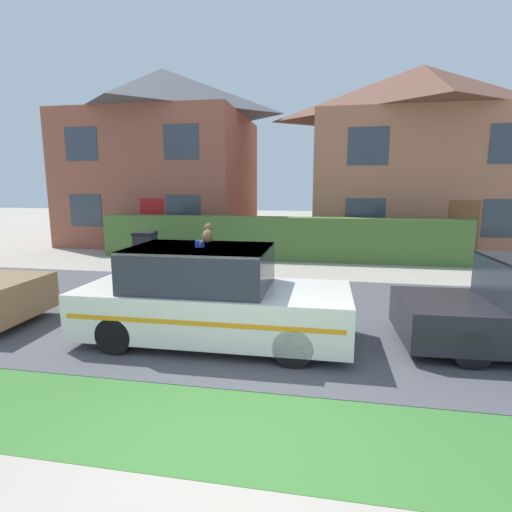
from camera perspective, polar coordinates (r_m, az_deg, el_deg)
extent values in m
plane|color=#A89E8E|center=(4.23, -4.97, -27.24)|extent=(80.00, 80.00, 0.00)
cube|color=#4C4C51|center=(8.17, 3.37, -8.31)|extent=(28.00, 6.29, 0.01)
cube|color=#3D7533|center=(4.64, -3.14, -23.45)|extent=(28.00, 1.60, 0.01)
cube|color=#4C7233|center=(14.07, 2.83, 2.52)|extent=(12.79, 0.69, 1.52)
cylinder|color=black|center=(5.84, 5.32, -12.82)|extent=(0.58, 0.20, 0.58)
cylinder|color=black|center=(7.30, 6.31, -8.14)|extent=(0.58, 0.20, 0.58)
cylinder|color=black|center=(6.62, -19.47, -10.59)|extent=(0.58, 0.20, 0.58)
cylinder|color=black|center=(7.93, -13.98, -6.91)|extent=(0.58, 0.20, 0.58)
cube|color=silver|center=(6.71, -5.93, -7.57)|extent=(4.43, 1.79, 0.75)
cube|color=#232833|center=(6.60, -7.96, -1.57)|extent=(2.26, 1.60, 0.66)
cube|color=silver|center=(6.54, -8.02, 1.11)|extent=(2.26, 1.60, 0.04)
cube|color=orange|center=(5.89, -8.29, -9.55)|extent=(4.19, 0.04, 0.07)
cube|color=orange|center=(7.51, -4.11, -5.20)|extent=(4.19, 0.04, 0.07)
cylinder|color=blue|center=(6.53, -8.04, 1.75)|extent=(0.15, 0.15, 0.11)
ellipsoid|color=brown|center=(6.23, -6.91, 2.85)|extent=(0.20, 0.26, 0.21)
ellipsoid|color=white|center=(6.32, -6.79, 2.81)|extent=(0.10, 0.08, 0.12)
sphere|color=brown|center=(6.31, -6.80, 4.12)|extent=(0.12, 0.12, 0.12)
cone|color=brown|center=(6.30, -6.51, 4.59)|extent=(0.05, 0.05, 0.05)
cone|color=brown|center=(6.31, -7.11, 4.58)|extent=(0.05, 0.05, 0.05)
cylinder|color=brown|center=(6.17, -7.85, 1.95)|extent=(0.07, 0.20, 0.04)
cylinder|color=black|center=(7.86, 24.77, -7.70)|extent=(0.59, 0.22, 0.58)
cylinder|color=black|center=(6.54, 28.46, -11.49)|extent=(0.59, 0.22, 0.58)
cylinder|color=black|center=(9.49, -30.81, -5.18)|extent=(0.62, 0.22, 0.61)
cube|color=#93513D|center=(19.78, -12.73, 10.50)|extent=(7.60, 6.76, 5.72)
pyramid|color=#56565B|center=(20.23, -13.18, 21.70)|extent=(7.98, 7.10, 2.14)
cube|color=red|center=(16.43, -14.54, 4.29)|extent=(1.00, 0.02, 2.10)
cube|color=#333D47|center=(17.79, -23.13, 6.01)|extent=(1.40, 0.02, 1.30)
cube|color=#333D47|center=(15.88, -10.36, 6.26)|extent=(1.40, 0.02, 1.30)
cube|color=#333D47|center=(17.85, -23.72, 14.45)|extent=(1.40, 0.02, 1.30)
cube|color=#333D47|center=(15.94, -10.66, 15.74)|extent=(1.40, 0.02, 1.30)
cube|color=#A86B4C|center=(18.40, 21.85, 9.53)|extent=(8.35, 6.41, 5.34)
pyramid|color=brown|center=(18.79, 22.62, 20.87)|extent=(8.77, 6.73, 2.06)
cube|color=brown|center=(15.60, 27.43, 3.22)|extent=(1.00, 0.02, 2.10)
cube|color=#333D47|center=(14.92, 15.29, 5.45)|extent=(1.40, 0.02, 1.30)
cube|color=#333D47|center=(15.99, 31.96, 4.58)|extent=(1.40, 0.02, 1.30)
cube|color=#333D47|center=(14.95, 15.73, 14.88)|extent=(1.40, 0.02, 1.30)
cube|color=#333D47|center=(16.01, 32.78, 13.36)|extent=(1.40, 0.02, 1.30)
cube|color=black|center=(13.69, -15.49, 0.85)|extent=(0.69, 0.71, 0.99)
cube|color=black|center=(13.62, -15.60, 3.12)|extent=(0.73, 0.75, 0.10)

